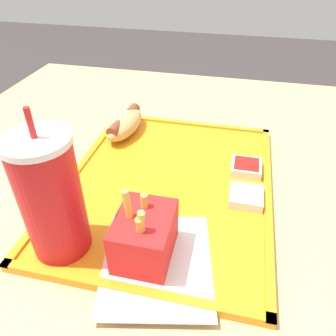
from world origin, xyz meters
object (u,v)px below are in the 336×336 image
object	(u,v)px
fries_carton	(144,236)
sauce_cup_ketchup	(246,167)
soda_cup	(51,197)
sauce_cup_mayo	(246,196)
hot_dog_far	(124,123)

from	to	relation	value
fries_carton	sauce_cup_ketchup	xyz separation A→B (m)	(0.22, -0.12, -0.03)
soda_cup	sauce_cup_ketchup	bearing A→B (deg)	-46.34
soda_cup	sauce_cup_mayo	world-z (taller)	soda_cup
soda_cup	fries_carton	xyz separation A→B (m)	(0.01, -0.11, -0.05)
hot_dog_far	sauce_cup_mayo	size ratio (longest dim) A/B	2.56
sauce_cup_mayo	sauce_cup_ketchup	bearing A→B (deg)	1.73
hot_dog_far	sauce_cup_mayo	distance (m)	0.30
sauce_cup_mayo	soda_cup	bearing A→B (deg)	121.36
fries_carton	sauce_cup_ketchup	size ratio (longest dim) A/B	2.05
soda_cup	sauce_cup_mayo	size ratio (longest dim) A/B	3.93
fries_carton	hot_dog_far	bearing A→B (deg)	23.64
hot_dog_far	fries_carton	xyz separation A→B (m)	(-0.30, -0.13, 0.01)
sauce_cup_mayo	sauce_cup_ketchup	world-z (taller)	same
fries_carton	sauce_cup_mayo	xyz separation A→B (m)	(0.14, -0.13, -0.03)
fries_carton	sauce_cup_mayo	world-z (taller)	fries_carton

